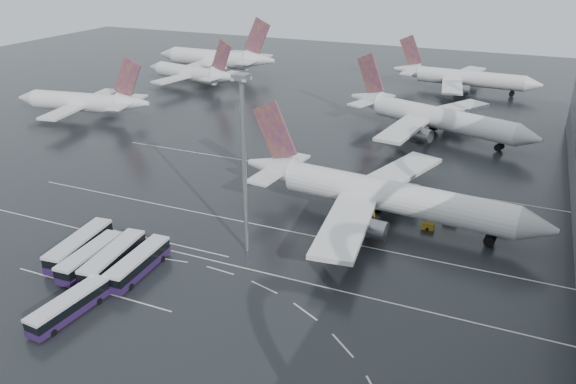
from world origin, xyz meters
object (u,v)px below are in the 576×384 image
at_px(bus_row_near_c, 113,258).
at_px(gse_cart_belly_a, 428,226).
at_px(bus_row_near_b, 90,257).
at_px(jet_remote_west, 85,102).
at_px(jet_remote_mid, 192,74).
at_px(bus_row_far_c, 69,306).
at_px(bus_row_near_d, 139,263).
at_px(gse_cart_belly_e, 451,218).
at_px(gse_cart_belly_c, 368,214).
at_px(airliner_gate_c, 462,78).
at_px(jet_remote_far, 217,59).
at_px(airliner_gate_b, 433,117).
at_px(bus_row_near_a, 80,246).
at_px(gse_cart_belly_d, 504,227).
at_px(airliner_main, 380,195).
at_px(floodlight_mast, 243,145).

distance_m(bus_row_near_c, gse_cart_belly_a, 53.24).
bearing_deg(bus_row_near_b, jet_remote_west, 39.16).
distance_m(jet_remote_mid, bus_row_far_c, 132.36).
bearing_deg(bus_row_near_d, bus_row_far_c, 169.00).
distance_m(jet_remote_west, jet_remote_mid, 45.84).
bearing_deg(gse_cart_belly_e, gse_cart_belly_a, -124.31).
bearing_deg(jet_remote_mid, gse_cart_belly_c, 150.18).
bearing_deg(gse_cart_belly_a, airliner_gate_c, 94.78).
height_order(airliner_gate_c, jet_remote_far, jet_remote_far).
bearing_deg(bus_row_far_c, bus_row_near_b, 33.42).
xyz_separation_m(airliner_gate_c, gse_cart_belly_a, (8.87, -106.11, -3.80)).
relative_size(airliner_gate_b, gse_cart_belly_e, 21.16).
relative_size(bus_row_near_c, bus_row_near_d, 1.06).
relative_size(airliner_gate_b, bus_row_near_b, 4.06).
relative_size(bus_row_near_a, gse_cart_belly_d, 5.70).
relative_size(airliner_main, bus_row_far_c, 4.61).
height_order(gse_cart_belly_a, gse_cart_belly_d, gse_cart_belly_d).
xyz_separation_m(jet_remote_west, bus_row_near_d, (65.21, -61.82, -2.93)).
xyz_separation_m(airliner_main, bus_row_near_a, (-40.47, -31.95, -2.98)).
bearing_deg(floodlight_mast, gse_cart_belly_d, 32.31).
xyz_separation_m(gse_cart_belly_d, gse_cart_belly_e, (-9.06, -0.13, -0.00)).
distance_m(airliner_gate_b, jet_remote_far, 99.38).
distance_m(airliner_gate_c, jet_remote_west, 121.20).
distance_m(airliner_gate_b, bus_row_near_a, 94.73).
bearing_deg(jet_remote_far, bus_row_near_c, 114.59).
xyz_separation_m(airliner_main, gse_cart_belly_c, (-1.94, 0.09, -4.26)).
distance_m(jet_remote_west, bus_row_near_c, 87.21).
relative_size(bus_row_near_b, bus_row_near_c, 0.92).
bearing_deg(gse_cart_belly_a, floodlight_mast, -143.26).
bearing_deg(jet_remote_west, bus_row_far_c, 121.26).
bearing_deg(jet_remote_far, airliner_gate_c, -173.31).
bearing_deg(floodlight_mast, jet_remote_far, 122.00).
relative_size(airliner_gate_c, gse_cart_belly_c, 21.81).
height_order(airliner_gate_c, jet_remote_west, jet_remote_west).
bearing_deg(airliner_main, jet_remote_west, 168.17).
xyz_separation_m(jet_remote_west, gse_cart_belly_c, (91.90, -29.33, -4.10)).
relative_size(airliner_main, jet_remote_far, 1.15).
xyz_separation_m(airliner_gate_b, jet_remote_mid, (-86.61, 20.99, -0.16)).
height_order(airliner_main, airliner_gate_b, airliner_main).
height_order(airliner_gate_b, gse_cart_belly_c, airliner_gate_b).
xyz_separation_m(bus_row_near_a, bus_row_near_d, (11.84, -0.45, -0.11)).
relative_size(bus_row_near_d, gse_cart_belly_c, 5.92).
distance_m(gse_cart_belly_c, gse_cart_belly_e, 14.83).
xyz_separation_m(airliner_gate_c, bus_row_near_a, (-40.66, -137.85, -2.49)).
height_order(jet_remote_west, bus_row_near_c, jet_remote_west).
xyz_separation_m(jet_remote_mid, gse_cart_belly_a, (95.82, -74.91, -3.98)).
bearing_deg(bus_row_near_a, jet_remote_far, 14.65).
distance_m(jet_remote_west, gse_cart_belly_a, 107.15).
xyz_separation_m(airliner_gate_b, gse_cart_belly_d, (21.46, -49.13, -4.04)).
distance_m(floodlight_mast, gse_cart_belly_c, 30.30).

